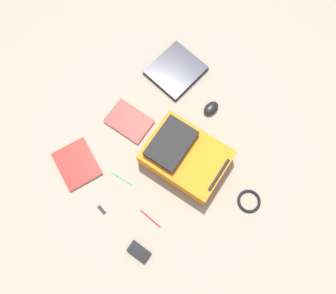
{
  "coord_description": "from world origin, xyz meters",
  "views": [
    {
      "loc": [
        0.33,
        0.36,
        1.83
      ],
      "look_at": [
        -0.0,
        -0.04,
        0.02
      ],
      "focal_mm": 34.82,
      "sensor_mm": 36.0,
      "label": 1
    }
  ],
  "objects_px": {
    "usb_stick": "(101,209)",
    "backpack": "(185,156)",
    "book_manual": "(77,164)",
    "cable_coil": "(249,201)",
    "computer_mouse": "(211,108)",
    "laptop": "(176,70)",
    "power_brick": "(139,251)",
    "pen_blue": "(150,219)",
    "pen_black": "(121,179)",
    "book_blue": "(129,121)"
  },
  "relations": [
    {
      "from": "pen_black",
      "to": "pen_blue",
      "type": "xyz_separation_m",
      "value": [
        0.02,
        0.28,
        0.0
      ]
    },
    {
      "from": "computer_mouse",
      "to": "power_brick",
      "type": "bearing_deg",
      "value": -71.32
    },
    {
      "from": "backpack",
      "to": "book_blue",
      "type": "distance_m",
      "value": 0.41
    },
    {
      "from": "laptop",
      "to": "pen_blue",
      "type": "relative_size",
      "value": 2.32
    },
    {
      "from": "power_brick",
      "to": "computer_mouse",
      "type": "bearing_deg",
      "value": -156.77
    },
    {
      "from": "book_blue",
      "to": "laptop",
      "type": "bearing_deg",
      "value": -169.97
    },
    {
      "from": "power_brick",
      "to": "cable_coil",
      "type": "bearing_deg",
      "value": 163.75
    },
    {
      "from": "laptop",
      "to": "computer_mouse",
      "type": "relative_size",
      "value": 3.24
    },
    {
      "from": "laptop",
      "to": "computer_mouse",
      "type": "xyz_separation_m",
      "value": [
        0.0,
        0.33,
        0.0
      ]
    },
    {
      "from": "usb_stick",
      "to": "laptop",
      "type": "bearing_deg",
      "value": -156.25
    },
    {
      "from": "book_blue",
      "to": "computer_mouse",
      "type": "bearing_deg",
      "value": 149.13
    },
    {
      "from": "cable_coil",
      "to": "usb_stick",
      "type": "xyz_separation_m",
      "value": [
        0.66,
        -0.5,
        -0.0
      ]
    },
    {
      "from": "pen_black",
      "to": "usb_stick",
      "type": "bearing_deg",
      "value": 18.16
    },
    {
      "from": "cable_coil",
      "to": "usb_stick",
      "type": "bearing_deg",
      "value": -36.97
    },
    {
      "from": "computer_mouse",
      "to": "backpack",
      "type": "bearing_deg",
      "value": -72.47
    },
    {
      "from": "cable_coil",
      "to": "pen_black",
      "type": "xyz_separation_m",
      "value": [
        0.47,
        -0.56,
        -0.0
      ]
    },
    {
      "from": "book_manual",
      "to": "pen_black",
      "type": "bearing_deg",
      "value": 121.92
    },
    {
      "from": "backpack",
      "to": "cable_coil",
      "type": "bearing_deg",
      "value": 106.22
    },
    {
      "from": "pen_blue",
      "to": "laptop",
      "type": "bearing_deg",
      "value": -139.18
    },
    {
      "from": "book_blue",
      "to": "usb_stick",
      "type": "xyz_separation_m",
      "value": [
        0.44,
        0.31,
        -0.01
      ]
    },
    {
      "from": "backpack",
      "to": "usb_stick",
      "type": "relative_size",
      "value": 9.06
    },
    {
      "from": "laptop",
      "to": "computer_mouse",
      "type": "bearing_deg",
      "value": 89.39
    },
    {
      "from": "laptop",
      "to": "usb_stick",
      "type": "height_order",
      "value": "laptop"
    },
    {
      "from": "power_brick",
      "to": "pen_blue",
      "type": "xyz_separation_m",
      "value": [
        -0.15,
        -0.09,
        -0.01
      ]
    },
    {
      "from": "computer_mouse",
      "to": "pen_black",
      "type": "height_order",
      "value": "computer_mouse"
    },
    {
      "from": "book_blue",
      "to": "power_brick",
      "type": "bearing_deg",
      "value": 55.97
    },
    {
      "from": "book_manual",
      "to": "power_brick",
      "type": "relative_size",
      "value": 2.44
    },
    {
      "from": "book_blue",
      "to": "cable_coil",
      "type": "distance_m",
      "value": 0.83
    },
    {
      "from": "backpack",
      "to": "pen_black",
      "type": "distance_m",
      "value": 0.38
    },
    {
      "from": "backpack",
      "to": "computer_mouse",
      "type": "xyz_separation_m",
      "value": [
        -0.33,
        -0.13,
        -0.06
      ]
    },
    {
      "from": "book_blue",
      "to": "pen_black",
      "type": "height_order",
      "value": "book_blue"
    },
    {
      "from": "laptop",
      "to": "usb_stick",
      "type": "bearing_deg",
      "value": 23.75
    },
    {
      "from": "power_brick",
      "to": "backpack",
      "type": "bearing_deg",
      "value": -156.05
    },
    {
      "from": "backpack",
      "to": "computer_mouse",
      "type": "distance_m",
      "value": 0.36
    },
    {
      "from": "backpack",
      "to": "cable_coil",
      "type": "xyz_separation_m",
      "value": [
        -0.12,
        0.41,
        -0.07
      ]
    },
    {
      "from": "pen_black",
      "to": "pen_blue",
      "type": "distance_m",
      "value": 0.28
    },
    {
      "from": "backpack",
      "to": "usb_stick",
      "type": "bearing_deg",
      "value": -8.6
    },
    {
      "from": "computer_mouse",
      "to": "pen_black",
      "type": "bearing_deg",
      "value": -95.53
    },
    {
      "from": "power_brick",
      "to": "book_blue",
      "type": "bearing_deg",
      "value": -124.03
    },
    {
      "from": "book_blue",
      "to": "power_brick",
      "type": "xyz_separation_m",
      "value": [
        0.42,
        0.62,
        0.01
      ]
    },
    {
      "from": "cable_coil",
      "to": "pen_blue",
      "type": "xyz_separation_m",
      "value": [
        0.48,
        -0.28,
        -0.0
      ]
    },
    {
      "from": "book_manual",
      "to": "cable_coil",
      "type": "bearing_deg",
      "value": 127.74
    },
    {
      "from": "cable_coil",
      "to": "power_brick",
      "type": "height_order",
      "value": "power_brick"
    },
    {
      "from": "usb_stick",
      "to": "backpack",
      "type": "bearing_deg",
      "value": 171.4
    },
    {
      "from": "pen_black",
      "to": "backpack",
      "type": "bearing_deg",
      "value": 157.41
    },
    {
      "from": "backpack",
      "to": "pen_blue",
      "type": "relative_size",
      "value": 3.54
    },
    {
      "from": "laptop",
      "to": "pen_black",
      "type": "height_order",
      "value": "laptop"
    },
    {
      "from": "computer_mouse",
      "to": "usb_stick",
      "type": "relative_size",
      "value": 1.84
    },
    {
      "from": "pen_blue",
      "to": "usb_stick",
      "type": "distance_m",
      "value": 0.28
    },
    {
      "from": "pen_blue",
      "to": "book_manual",
      "type": "bearing_deg",
      "value": -75.84
    }
  ]
}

